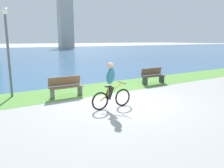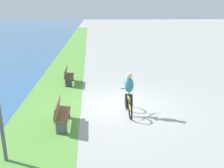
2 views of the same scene
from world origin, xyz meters
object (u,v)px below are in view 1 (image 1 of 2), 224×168
cyclist_lead (111,86)px  lamppost_tall (7,40)px  bench_near_path (153,76)px  bench_far_along_path (66,87)px

cyclist_lead → lamppost_tall: size_ratio=0.45×
bench_near_path → bench_far_along_path: (-5.40, -0.19, 0.00)m
bench_far_along_path → cyclist_lead: bearing=-73.1°
bench_near_path → bench_far_along_path: 5.40m
cyclist_lead → bench_far_along_path: cyclist_lead is taller
cyclist_lead → bench_near_path: 5.39m
bench_near_path → lamppost_tall: size_ratio=0.39×
bench_far_along_path → lamppost_tall: lamppost_tall is taller
bench_near_path → lamppost_tall: lamppost_tall is taller
bench_near_path → bench_far_along_path: same height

